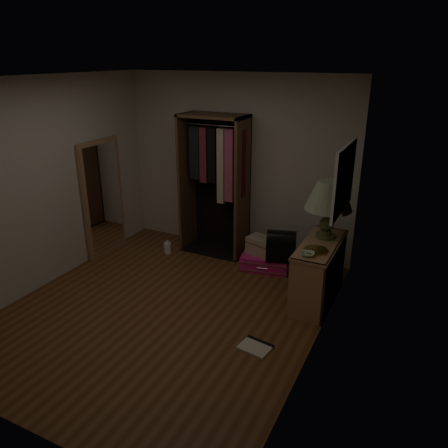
{
  "coord_description": "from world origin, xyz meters",
  "views": [
    {
      "loc": [
        2.58,
        -3.69,
        2.81
      ],
      "look_at": [
        0.3,
        0.95,
        0.8
      ],
      "focal_mm": 35.0,
      "sensor_mm": 36.0,
      "label": 1
    }
  ],
  "objects_px": {
    "console_bookshelf": "(319,270)",
    "white_jug": "(168,248)",
    "open_wardrobe": "(217,173)",
    "floor_mirror": "(103,198)",
    "black_bag": "(281,245)",
    "train_case": "(261,246)",
    "pink_suitcase": "(266,261)",
    "table_lamp": "(329,197)"
  },
  "relations": [
    {
      "from": "pink_suitcase",
      "to": "train_case",
      "type": "xyz_separation_m",
      "value": [
        -0.07,
        -0.02,
        0.23
      ]
    },
    {
      "from": "console_bookshelf",
      "to": "open_wardrobe",
      "type": "xyz_separation_m",
      "value": [
        -1.76,
        0.74,
        0.82
      ]
    },
    {
      "from": "train_case",
      "to": "black_bag",
      "type": "bearing_deg",
      "value": 6.72
    },
    {
      "from": "console_bookshelf",
      "to": "open_wardrobe",
      "type": "height_order",
      "value": "open_wardrobe"
    },
    {
      "from": "train_case",
      "to": "table_lamp",
      "type": "height_order",
      "value": "table_lamp"
    },
    {
      "from": "black_bag",
      "to": "train_case",
      "type": "bearing_deg",
      "value": 154.83
    },
    {
      "from": "pink_suitcase",
      "to": "console_bookshelf",
      "type": "bearing_deg",
      "value": -40.34
    },
    {
      "from": "open_wardrobe",
      "to": "console_bookshelf",
      "type": "bearing_deg",
      "value": -22.73
    },
    {
      "from": "open_wardrobe",
      "to": "table_lamp",
      "type": "bearing_deg",
      "value": -17.72
    },
    {
      "from": "floor_mirror",
      "to": "pink_suitcase",
      "type": "xyz_separation_m",
      "value": [
        2.37,
        0.53,
        -0.75
      ]
    },
    {
      "from": "white_jug",
      "to": "train_case",
      "type": "bearing_deg",
      "value": 6.8
    },
    {
      "from": "open_wardrobe",
      "to": "black_bag",
      "type": "height_order",
      "value": "open_wardrobe"
    },
    {
      "from": "table_lamp",
      "to": "white_jug",
      "type": "bearing_deg",
      "value": 176.9
    },
    {
      "from": "floor_mirror",
      "to": "table_lamp",
      "type": "distance_m",
      "value": 3.28
    },
    {
      "from": "black_bag",
      "to": "table_lamp",
      "type": "bearing_deg",
      "value": -37.69
    },
    {
      "from": "floor_mirror",
      "to": "white_jug",
      "type": "height_order",
      "value": "floor_mirror"
    },
    {
      "from": "console_bookshelf",
      "to": "black_bag",
      "type": "relative_size",
      "value": 2.52
    },
    {
      "from": "console_bookshelf",
      "to": "pink_suitcase",
      "type": "distance_m",
      "value": 1.04
    },
    {
      "from": "train_case",
      "to": "floor_mirror",
      "type": "bearing_deg",
      "value": -151.65
    },
    {
      "from": "train_case",
      "to": "console_bookshelf",
      "type": "bearing_deg",
      "value": -10.96
    },
    {
      "from": "floor_mirror",
      "to": "pink_suitcase",
      "type": "height_order",
      "value": "floor_mirror"
    },
    {
      "from": "console_bookshelf",
      "to": "white_jug",
      "type": "distance_m",
      "value": 2.42
    },
    {
      "from": "floor_mirror",
      "to": "train_case",
      "type": "height_order",
      "value": "floor_mirror"
    },
    {
      "from": "pink_suitcase",
      "to": "white_jug",
      "type": "relative_size",
      "value": 3.85
    },
    {
      "from": "white_jug",
      "to": "pink_suitcase",
      "type": "bearing_deg",
      "value": 7.24
    },
    {
      "from": "open_wardrobe",
      "to": "white_jug",
      "type": "bearing_deg",
      "value": -145.01
    },
    {
      "from": "white_jug",
      "to": "console_bookshelf",
      "type": "bearing_deg",
      "value": -7.24
    },
    {
      "from": "open_wardrobe",
      "to": "floor_mirror",
      "type": "distance_m",
      "value": 1.71
    },
    {
      "from": "white_jug",
      "to": "open_wardrobe",
      "type": "bearing_deg",
      "value": 34.99
    },
    {
      "from": "black_bag",
      "to": "pink_suitcase",
      "type": "bearing_deg",
      "value": 147.59
    },
    {
      "from": "table_lamp",
      "to": "floor_mirror",
      "type": "bearing_deg",
      "value": -176.31
    },
    {
      "from": "open_wardrobe",
      "to": "black_bag",
      "type": "bearing_deg",
      "value": -15.44
    },
    {
      "from": "floor_mirror",
      "to": "console_bookshelf",
      "type": "bearing_deg",
      "value": 0.64
    },
    {
      "from": "train_case",
      "to": "black_bag",
      "type": "relative_size",
      "value": 0.95
    },
    {
      "from": "floor_mirror",
      "to": "white_jug",
      "type": "bearing_deg",
      "value": 21.47
    },
    {
      "from": "open_wardrobe",
      "to": "white_jug",
      "type": "distance_m",
      "value": 1.36
    },
    {
      "from": "train_case",
      "to": "black_bag",
      "type": "distance_m",
      "value": 0.33
    },
    {
      "from": "console_bookshelf",
      "to": "table_lamp",
      "type": "bearing_deg",
      "value": 88.21
    },
    {
      "from": "console_bookshelf",
      "to": "floor_mirror",
      "type": "relative_size",
      "value": 0.66
    },
    {
      "from": "console_bookshelf",
      "to": "pink_suitcase",
      "type": "bearing_deg",
      "value": 150.3
    },
    {
      "from": "black_bag",
      "to": "table_lamp",
      "type": "height_order",
      "value": "table_lamp"
    },
    {
      "from": "open_wardrobe",
      "to": "table_lamp",
      "type": "height_order",
      "value": "open_wardrobe"
    }
  ]
}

